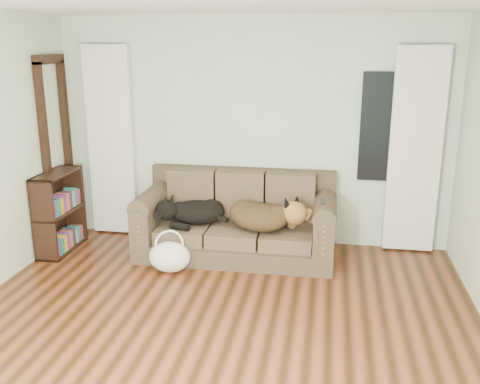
% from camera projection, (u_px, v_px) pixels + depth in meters
% --- Properties ---
extents(floor, '(5.00, 5.00, 0.00)m').
position_uv_depth(floor, '(204.00, 352.00, 4.12)').
color(floor, black).
rests_on(floor, ground).
extents(wall_back, '(4.50, 0.04, 2.60)m').
position_uv_depth(wall_back, '(253.00, 132.00, 6.14)').
color(wall_back, '#B6C8B1').
rests_on(wall_back, ground).
extents(curtain_left, '(0.55, 0.08, 2.25)m').
position_uv_depth(curtain_left, '(111.00, 142.00, 6.38)').
color(curtain_left, silver).
rests_on(curtain_left, ground).
extents(curtain_right, '(0.55, 0.08, 2.25)m').
position_uv_depth(curtain_right, '(415.00, 152.00, 5.81)').
color(curtain_right, silver).
rests_on(curtain_right, ground).
extents(window_pane, '(0.50, 0.03, 1.20)m').
position_uv_depth(window_pane, '(383.00, 127.00, 5.85)').
color(window_pane, black).
rests_on(window_pane, wall_back).
extents(door_casing, '(0.07, 0.60, 2.10)m').
position_uv_depth(door_casing, '(58.00, 155.00, 6.14)').
color(door_casing, black).
rests_on(door_casing, ground).
extents(sofa, '(2.14, 0.93, 0.88)m').
position_uv_depth(sofa, '(236.00, 216.00, 5.89)').
color(sofa, '#2F2518').
rests_on(sofa, floor).
extents(dog_black_lab, '(0.68, 0.52, 0.26)m').
position_uv_depth(dog_black_lab, '(194.00, 212.00, 5.93)').
color(dog_black_lab, black).
rests_on(dog_black_lab, sofa).
extents(dog_shepherd, '(0.87, 0.78, 0.32)m').
position_uv_depth(dog_shepherd, '(262.00, 217.00, 5.74)').
color(dog_shepherd, black).
rests_on(dog_shepherd, sofa).
extents(tv_remote, '(0.07, 0.19, 0.02)m').
position_uv_depth(tv_remote, '(322.00, 201.00, 5.48)').
color(tv_remote, black).
rests_on(tv_remote, sofa).
extents(tote_bag, '(0.45, 0.35, 0.32)m').
position_uv_depth(tote_bag, '(170.00, 257.00, 5.53)').
color(tote_bag, beige).
rests_on(tote_bag, floor).
extents(bookshelf, '(0.35, 0.76, 0.91)m').
position_uv_depth(bookshelf, '(59.00, 208.00, 6.00)').
color(bookshelf, black).
rests_on(bookshelf, floor).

